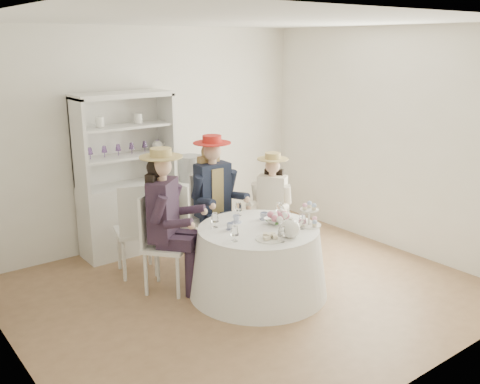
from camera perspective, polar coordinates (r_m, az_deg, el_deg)
ground at (r=5.69m, az=0.62°, el=-10.45°), size 4.50×4.50×0.00m
ceiling at (r=5.11m, az=0.72°, el=17.86°), size 4.50×4.50×0.00m
wall_back at (r=6.89m, az=-9.71°, el=5.81°), size 4.50×0.00×4.50m
wall_front at (r=3.92m, az=19.04°, el=-2.38°), size 4.50×0.00×4.50m
wall_left at (r=4.28m, az=-23.80°, el=-1.38°), size 0.00×4.50×4.50m
wall_right at (r=6.83m, az=15.75°, el=5.36°), size 0.00×4.50×4.50m
tea_table at (r=5.52m, az=1.94°, el=-7.32°), size 1.43×1.43×0.70m
hutch at (r=6.64m, az=-11.92°, el=-0.51°), size 1.23×0.63×1.95m
side_table at (r=7.13m, az=-5.15°, el=-1.72°), size 0.53×0.53×0.76m
hatbox at (r=6.99m, az=-5.26°, el=2.54°), size 0.43×0.43×0.33m
guest_left at (r=5.44m, az=-7.94°, el=-2.18°), size 0.63×0.65×1.51m
guest_mid at (r=6.12m, az=-2.82°, el=-0.01°), size 0.55×0.57×1.51m
guest_right at (r=6.27m, az=3.38°, el=-0.85°), size 0.55×0.52×1.28m
spare_chair at (r=5.93m, az=-10.93°, el=-3.68°), size 0.54×0.54×1.06m
teacup_a at (r=5.33m, az=-1.02°, el=-3.74°), size 0.08×0.08×0.06m
teacup_b at (r=5.53m, az=-0.39°, el=-2.94°), size 0.10×0.10×0.07m
teacup_c at (r=5.64m, az=2.59°, el=-2.61°), size 0.11×0.11×0.07m
flower_bowl at (r=5.51m, az=3.77°, el=-3.13°), size 0.25×0.25×0.05m
flower_arrangement at (r=5.46m, az=4.19°, el=-2.63°), size 0.19×0.19×0.07m
table_teapot at (r=5.15m, az=5.41°, el=-3.89°), size 0.27×0.19×0.20m
sandwich_plate at (r=5.09m, az=3.17°, el=-4.91°), size 0.27×0.27×0.06m
cupcake_stand at (r=5.48m, az=7.36°, el=-2.70°), size 0.25×0.25×0.24m
stemware_set at (r=5.37m, az=1.99°, el=-3.09°), size 0.91×0.95×0.15m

